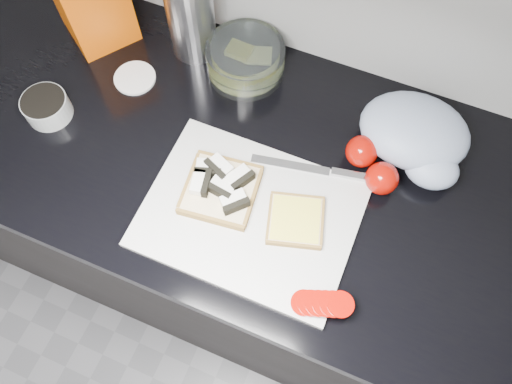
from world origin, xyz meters
TOP-DOWN VIEW (x-y plane):
  - base_cabinet at (0.00, 1.20)m, footprint 3.50×0.60m
  - countertop at (0.00, 1.20)m, footprint 3.50×0.64m
  - cutting_board at (0.13, 1.08)m, footprint 0.40×0.30m
  - bread_left at (0.06, 1.10)m, footprint 0.16×0.16m
  - bread_right at (0.22, 1.10)m, footprint 0.13×0.13m
  - tomato_slices at (0.31, 0.97)m, footprint 0.12×0.08m
  - knife at (0.23, 1.22)m, footprint 0.23×0.06m
  - seed_tub at (-0.35, 1.13)m, footprint 0.10×0.10m
  - tub_lid at (-0.23, 1.28)m, footprint 0.10×0.10m
  - glass_bowl at (-0.02, 1.40)m, footprint 0.17×0.17m
  - steel_canister at (-0.15, 1.42)m, footprint 0.10×0.10m
  - grocery_bag at (0.38, 1.35)m, footprint 0.22×0.20m
  - whole_tomatoes at (0.31, 1.26)m, footprint 0.12×0.11m

SIDE VIEW (x-z plane):
  - base_cabinet at x=0.00m, z-range 0.00..0.86m
  - countertop at x=0.00m, z-range 0.86..0.90m
  - tub_lid at x=-0.23m, z-range 0.90..0.91m
  - cutting_board at x=0.13m, z-range 0.90..0.91m
  - knife at x=0.23m, z-range 0.91..0.92m
  - bread_right at x=0.22m, z-range 0.91..0.93m
  - tomato_slices at x=0.31m, z-range 0.91..0.94m
  - bread_left at x=0.06m, z-range 0.90..0.95m
  - seed_tub at x=-0.35m, z-range 0.90..0.95m
  - whole_tomatoes at x=0.31m, z-range 0.90..0.96m
  - glass_bowl at x=-0.02m, z-range 0.90..0.97m
  - grocery_bag at x=0.38m, z-range 0.90..0.99m
  - steel_canister at x=-0.15m, z-range 0.90..1.14m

